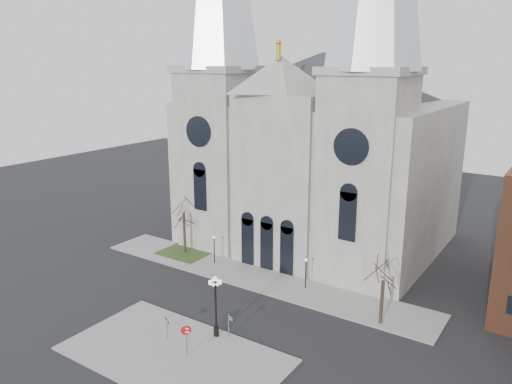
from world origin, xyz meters
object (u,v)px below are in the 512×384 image
Objects in this scene: one_way_sign at (167,324)px; street_name_sign at (229,324)px; stop_sign at (186,333)px; globe_lamp at (215,299)px.

one_way_sign is 0.92× the size of street_name_sign.
street_name_sign is at bearing 49.32° from stop_sign.
one_way_sign is 5.26m from street_name_sign.
stop_sign is 0.50× the size of globe_lamp.
stop_sign is at bearing 2.26° from one_way_sign.
street_name_sign is (4.21, 3.15, -0.08)m from one_way_sign.
street_name_sign is (1.06, 0.46, -2.20)m from globe_lamp.
stop_sign is 3.20m from one_way_sign.
globe_lamp reaches higher than street_name_sign.
stop_sign is 3.91m from globe_lamp.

